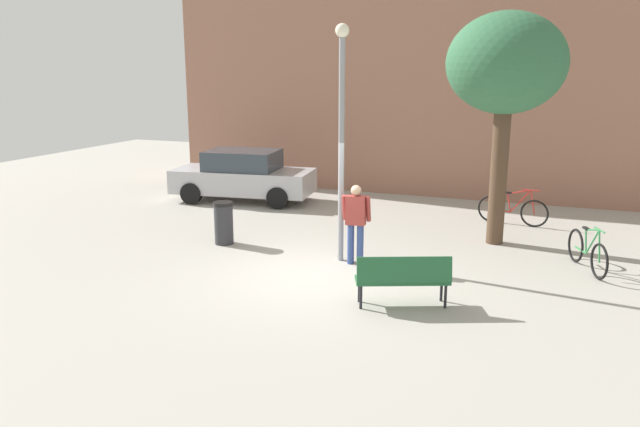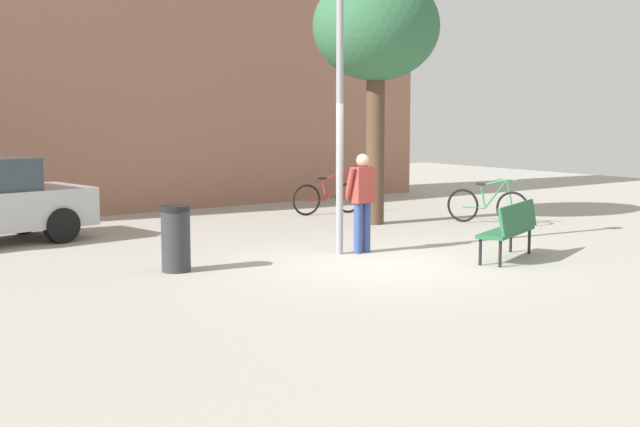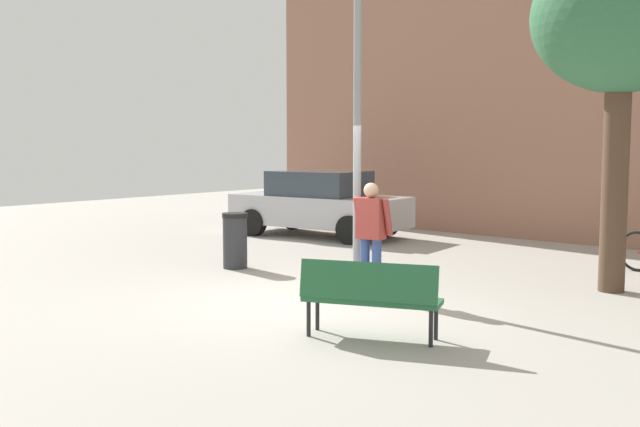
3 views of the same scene
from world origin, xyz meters
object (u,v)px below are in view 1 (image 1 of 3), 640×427
lamppost (342,124)px  plaza_tree (506,67)px  bicycle_red (513,210)px  park_bench (403,276)px  person_by_lamppost (356,219)px  trash_bin (224,223)px  parked_car_silver (243,176)px  bicycle_green (587,252)px

lamppost → plaza_tree: plaza_tree is taller
bicycle_red → lamppost: bearing=-125.2°
lamppost → park_bench: (1.86, -2.10, -2.34)m
person_by_lamppost → park_bench: person_by_lamppost is taller
bicycle_red → trash_bin: 7.44m
park_bench → parked_car_silver: bearing=134.7°
bicycle_red → bicycle_green: 3.73m
parked_car_silver → person_by_lamppost: bearing=-42.6°
lamppost → park_bench: 3.65m
bicycle_red → trash_bin: trash_bin is taller
person_by_lamppost → bicycle_red: bearing=58.9°
park_bench → bicycle_red: 6.71m
lamppost → trash_bin: lamppost is taller
bicycle_red → trash_bin: size_ratio=1.82×
lamppost → bicycle_green: 5.57m
park_bench → parked_car_silver: 9.38m
trash_bin → person_by_lamppost: bearing=-6.0°
parked_car_silver → plaza_tree: bearing=-14.9°
person_by_lamppost → plaza_tree: plaza_tree is taller
plaza_tree → parked_car_silver: plaza_tree is taller
plaza_tree → trash_bin: bearing=-158.3°
bicycle_red → person_by_lamppost: bearing=-121.1°
lamppost → plaza_tree: bearing=41.1°
lamppost → plaza_tree: (2.91, 2.54, 1.12)m
person_by_lamppost → bicycle_green: size_ratio=0.98×
person_by_lamppost → bicycle_green: 4.69m
person_by_lamppost → plaza_tree: bearing=46.5°
person_by_lamppost → trash_bin: bearing=174.0°
bicycle_red → parked_car_silver: size_ratio=0.41×
person_by_lamppost → bicycle_red: person_by_lamppost is taller
bicycle_red → park_bench: bearing=-101.2°
bicycle_green → plaza_tree: bearing=144.4°
person_by_lamppost → lamppost: bearing=159.8°
plaza_tree → bicycle_green: 4.33m
plaza_tree → parked_car_silver: size_ratio=1.18×
plaza_tree → trash_bin: 7.20m
park_bench → trash_bin: (-4.79, 2.31, -0.05)m
bicycle_green → trash_bin: size_ratio=1.72×
lamppost → park_bench: lamppost is taller
person_by_lamppost → parked_car_silver: bearing=137.4°
park_bench → bicycle_green: 4.42m
park_bench → bicycle_green: bearing=47.4°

